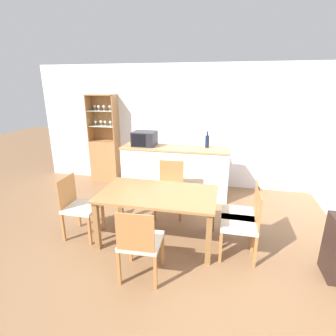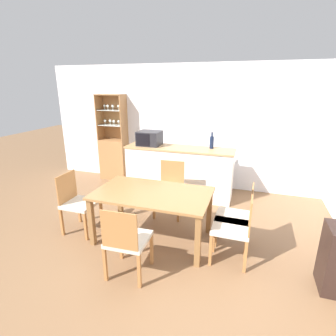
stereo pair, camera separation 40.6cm
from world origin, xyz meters
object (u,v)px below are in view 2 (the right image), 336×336
dining_table (152,198)px  dining_chair_side_right_near (235,227)px  display_cabinet (114,153)px  dining_chair_side_right_far (237,217)px  dining_chair_head_far (170,188)px  wine_bottle (212,142)px  microwave (149,138)px  dining_chair_head_near (127,240)px  dining_chair_side_left_near (78,202)px

dining_table → dining_chair_side_right_near: dining_chair_side_right_near is taller
display_cabinet → dining_chair_side_right_far: size_ratio=2.15×
dining_chair_head_far → wine_bottle: wine_bottle is taller
microwave → dining_table: bearing=-67.0°
dining_chair_side_right_far → wine_bottle: (-0.62, 1.60, 0.64)m
dining_chair_head_near → microwave: microwave is taller
dining_table → dining_chair_head_near: bearing=-89.9°
dining_chair_side_right_far → wine_bottle: bearing=22.7°
dining_chair_side_left_near → wine_bottle: wine_bottle is taller
dining_chair_head_far → dining_chair_side_left_near: bearing=36.6°
dining_table → dining_chair_head_far: (-0.00, 0.81, -0.16)m
dining_chair_side_right_near → microwave: (-1.84, 1.79, 0.66)m
dining_chair_head_near → microwave: bearing=103.4°
dining_chair_side_right_far → display_cabinet: bearing=57.4°
display_cabinet → wine_bottle: display_cabinet is taller
microwave → dining_chair_side_right_far: bearing=-39.3°
dining_chair_head_far → dining_chair_side_right_near: (1.15, -0.95, 0.00)m
dining_chair_head_near → dining_table: bearing=87.7°
display_cabinet → dining_chair_side_right_far: bearing=-34.1°
dining_table → microwave: bearing=113.0°
display_cabinet → wine_bottle: 2.40m
display_cabinet → wine_bottle: size_ratio=6.18×
display_cabinet → microwave: bearing=-23.7°
dining_chair_side_right_near → wine_bottle: size_ratio=2.88×
dining_chair_side_left_near → dining_chair_side_right_far: bearing=97.2°
display_cabinet → dining_chair_side_right_far: 3.55m
dining_chair_side_left_near → dining_table: bearing=97.2°
wine_bottle → microwave: bearing=-175.4°
dining_chair_side_right_near → dining_chair_side_right_far: bearing=0.5°
dining_chair_side_left_near → wine_bottle: bearing=138.7°
dining_chair_head_far → wine_bottle: bearing=-122.8°
dining_chair_head_far → dining_chair_side_right_far: size_ratio=1.00×
dining_chair_side_right_near → dining_chair_head_near: bearing=121.0°
dining_chair_side_right_near → wine_bottle: bearing=18.8°
dining_table → dining_chair_side_right_far: size_ratio=1.78×
dining_chair_side_left_near → dining_chair_head_far: 1.49m
dining_table → wine_bottle: wine_bottle is taller
display_cabinet → dining_chair_side_right_far: (2.93, -1.99, -0.15)m
dining_chair_head_near → wine_bottle: bearing=76.0°
dining_table → dining_chair_side_right_near: size_ratio=1.78×
dining_chair_side_left_near → dining_chair_head_near: size_ratio=1.00×
display_cabinet → dining_chair_side_right_near: (2.93, -2.27, -0.15)m
dining_chair_head_near → microwave: (-0.70, 2.46, 0.66)m
microwave → wine_bottle: size_ratio=1.41×
dining_chair_side_left_near → microwave: size_ratio=2.03×
dining_chair_side_left_near → wine_bottle: 2.60m
dining_chair_side_left_near → microwave: 1.95m
dining_chair_side_left_near → dining_chair_side_right_far: size_ratio=1.00×
display_cabinet → microwave: size_ratio=4.37×
dining_table → dining_chair_head_near: (0.00, -0.81, -0.16)m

